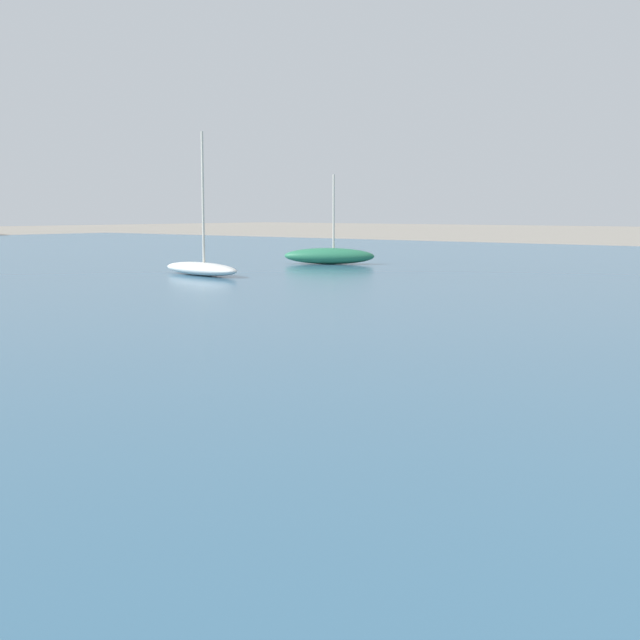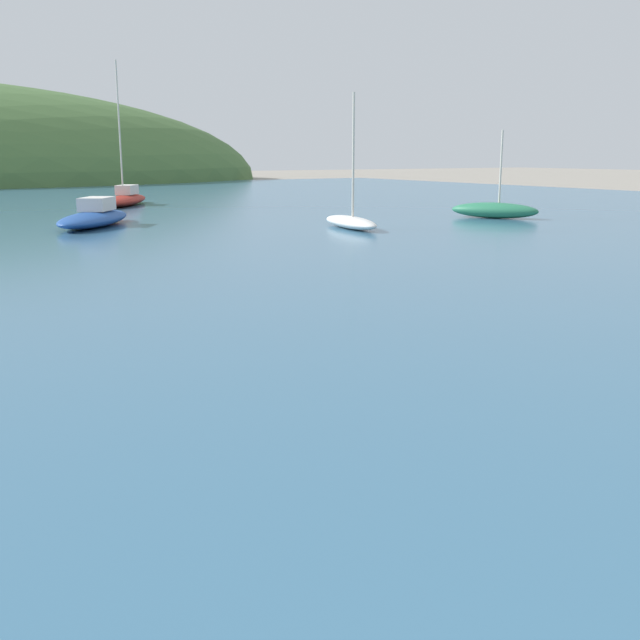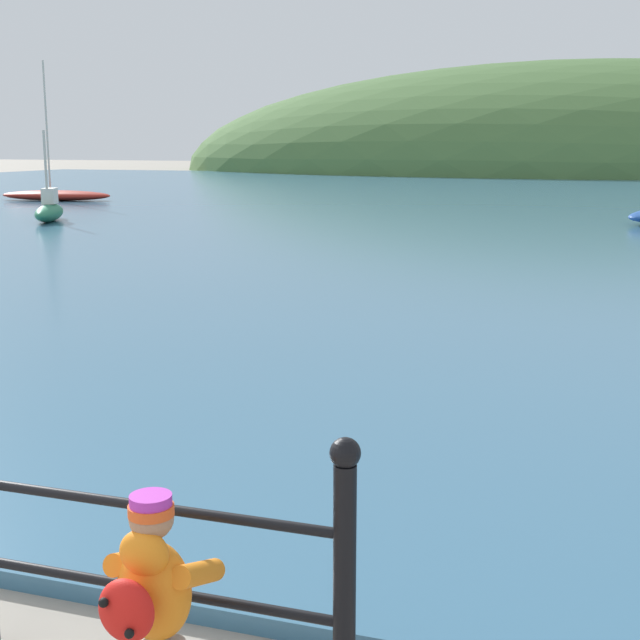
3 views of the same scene
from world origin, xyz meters
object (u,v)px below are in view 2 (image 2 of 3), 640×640
at_px(boat_mid_harbor, 351,221).
at_px(boat_far_left, 125,198).
at_px(boat_red_dinghy, 494,210).
at_px(boat_nearest_quay, 94,217).

height_order(boat_mid_harbor, boat_far_left, boat_far_left).
bearing_deg(boat_red_dinghy, boat_mid_harbor, -175.75).
bearing_deg(boat_far_left, boat_mid_harbor, -78.46).
height_order(boat_mid_harbor, boat_nearest_quay, boat_mid_harbor).
relative_size(boat_mid_harbor, boat_red_dinghy, 1.28).
height_order(boat_far_left, boat_red_dinghy, boat_far_left).
distance_m(boat_nearest_quay, boat_far_left, 9.84).
height_order(boat_mid_harbor, boat_red_dinghy, boat_mid_harbor).
bearing_deg(boat_far_left, boat_nearest_quay, -112.23).
xyz_separation_m(boat_nearest_quay, boat_red_dinghy, (12.96, -4.27, 0.00)).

